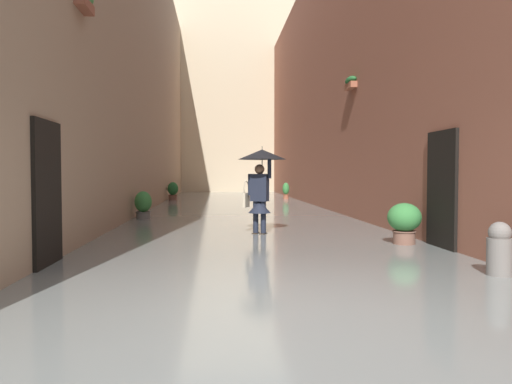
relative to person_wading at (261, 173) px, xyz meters
The scene contains 11 objects.
ground_plane 9.08m from the person_wading, 88.84° to the right, with size 74.02×74.02×0.00m, color gray.
flood_water 9.07m from the person_wading, 88.84° to the right, with size 7.36×35.61×0.09m, color slate.
building_facade_left 10.49m from the person_wading, 114.06° to the right, with size 2.04×33.61×10.33m.
building_facade_right 10.85m from the person_wading, 64.03° to the right, with size 2.04×33.61×11.47m.
building_facade_far 25.25m from the person_wading, 89.58° to the right, with size 10.16×1.80×13.69m, color beige.
person_wading is the anchor object (origin of this frame).
potted_plant_far_left 3.28m from the person_wading, 145.14° to the left, with size 0.64×0.64×0.87m.
potted_plant_mid_right 14.08m from the person_wading, 77.04° to the right, with size 0.53×0.53×0.98m.
potted_plant_near_right 4.97m from the person_wading, 50.06° to the right, with size 0.50×0.50×0.90m.
potted_plant_mid_left 14.65m from the person_wading, 100.29° to the right, with size 0.35×0.35×0.93m.
mooring_bollard 5.51m from the person_wading, 120.38° to the left, with size 0.32×0.32×0.79m.
Camera 1 is at (0.79, 4.94, 1.44)m, focal length 34.30 mm.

